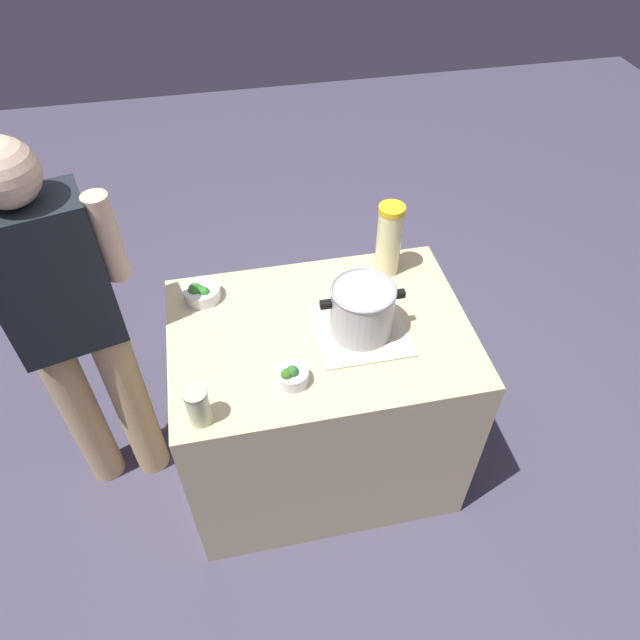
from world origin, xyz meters
TOP-DOWN VIEW (x-y plane):
  - ground_plane at (0.00, 0.00)m, footprint 8.00×8.00m
  - counter_slab at (0.00, 0.00)m, footprint 1.07×0.76m
  - dish_cloth at (-0.14, 0.03)m, footprint 0.32×0.32m
  - cooking_pot at (-0.14, 0.03)m, footprint 0.29×0.22m
  - lemonade_pitcher at (-0.32, -0.27)m, footprint 0.10×0.10m
  - mason_jar at (0.44, 0.30)m, footprint 0.08×0.08m
  - broccoli_bowl_front at (0.40, -0.25)m, footprint 0.14×0.14m
  - broccoli_bowl_center at (0.14, 0.21)m, footprint 0.10×0.10m
  - person_cook at (0.85, -0.14)m, footprint 0.50×0.28m

SIDE VIEW (x-z plane):
  - ground_plane at x=0.00m, z-range 0.00..0.00m
  - counter_slab at x=0.00m, z-range 0.00..0.85m
  - dish_cloth at x=-0.14m, z-range 0.85..0.86m
  - broccoli_bowl_front at x=0.40m, z-range 0.84..0.92m
  - broccoli_bowl_center at x=0.14m, z-range 0.85..0.92m
  - person_cook at x=0.85m, z-range 0.08..1.69m
  - mason_jar at x=0.44m, z-range 0.85..0.99m
  - cooking_pot at x=-0.14m, z-range 0.86..1.06m
  - lemonade_pitcher at x=-0.32m, z-range 0.85..1.15m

